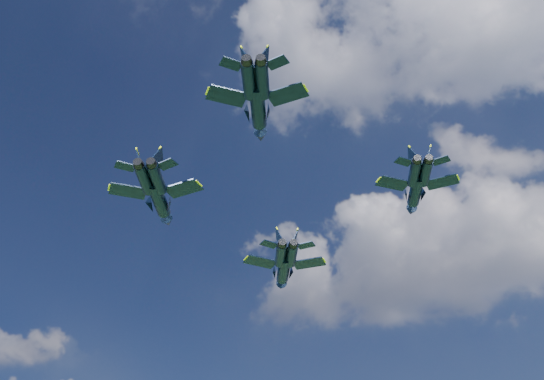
{
  "coord_description": "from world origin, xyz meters",
  "views": [
    {
      "loc": [
        37.58,
        -66.29,
        3.34
      ],
      "look_at": [
        3.77,
        3.08,
        56.09
      ],
      "focal_mm": 45.0,
      "sensor_mm": 36.0,
      "label": 1
    }
  ],
  "objects_px": {
    "jet_lead": "(283,270)",
    "jet_slot": "(258,109)",
    "jet_left": "(160,200)",
    "jet_right": "(415,192)"
  },
  "relations": [
    {
      "from": "jet_lead",
      "to": "jet_slot",
      "type": "xyz_separation_m",
      "value": [
        12.96,
        -34.59,
        2.24
      ]
    },
    {
      "from": "jet_left",
      "to": "jet_right",
      "type": "bearing_deg",
      "value": -0.82
    },
    {
      "from": "jet_right",
      "to": "jet_slot",
      "type": "bearing_deg",
      "value": -141.24
    },
    {
      "from": "jet_lead",
      "to": "jet_right",
      "type": "height_order",
      "value": "jet_right"
    },
    {
      "from": "jet_lead",
      "to": "jet_slot",
      "type": "bearing_deg",
      "value": -98.85
    },
    {
      "from": "jet_left",
      "to": "jet_right",
      "type": "distance_m",
      "value": 35.52
    },
    {
      "from": "jet_slot",
      "to": "jet_lead",
      "type": "bearing_deg",
      "value": 87.03
    },
    {
      "from": "jet_left",
      "to": "jet_slot",
      "type": "height_order",
      "value": "jet_slot"
    },
    {
      "from": "jet_lead",
      "to": "jet_left",
      "type": "xyz_separation_m",
      "value": [
        -7.94,
        -24.09,
        1.5
      ]
    },
    {
      "from": "jet_right",
      "to": "jet_slot",
      "type": "xyz_separation_m",
      "value": [
        -12.29,
        -23.13,
        1.47
      ]
    }
  ]
}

